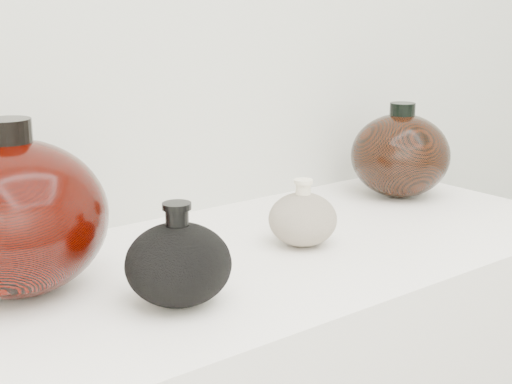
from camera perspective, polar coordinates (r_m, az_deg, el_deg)
black_gourd_vase at (r=0.90m, az=-6.23°, el=-5.70°), size 0.15×0.15×0.13m
cream_gourd_vase at (r=1.12m, az=3.75°, el=-2.14°), size 0.12×0.12×0.11m
left_round_pot at (r=0.97m, az=-18.74°, el=-1.88°), size 0.31×0.31×0.23m
right_round_pot at (r=1.43m, az=11.46°, el=2.93°), size 0.26×0.26×0.19m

